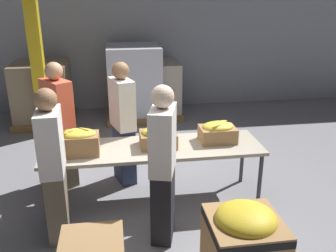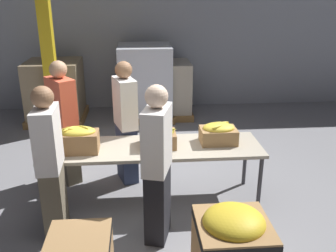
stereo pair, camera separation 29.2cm
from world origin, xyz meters
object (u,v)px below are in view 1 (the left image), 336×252
(banana_box_1, at_px, (158,137))
(donation_bin_1, at_px, (243,245))
(volunteer_0, at_px, (60,126))
(volunteer_3, at_px, (163,167))
(pallet_stack_1, at_px, (43,94))
(support_pillar, at_px, (32,21))
(volunteer_2, at_px, (123,125))
(banana_box_2, at_px, (218,132))
(pallet_stack_2, at_px, (134,83))
(sorting_table, at_px, (153,151))
(pallet_stack_0, at_px, (156,90))
(banana_box_0, at_px, (79,141))
(volunteer_1, at_px, (53,168))

(banana_box_1, relative_size, donation_bin_1, 0.54)
(volunteer_0, xyz_separation_m, volunteer_3, (1.17, -1.36, 0.00))
(pallet_stack_1, bearing_deg, support_pillar, -81.83)
(volunteer_0, relative_size, volunteer_2, 1.01)
(banana_box_2, bearing_deg, volunteer_0, 163.63)
(volunteer_3, xyz_separation_m, pallet_stack_2, (-0.03, 4.04, -0.11))
(sorting_table, distance_m, donation_bin_1, 1.67)
(volunteer_3, bearing_deg, pallet_stack_0, 9.50)
(volunteer_0, xyz_separation_m, donation_bin_1, (1.77, -2.16, -0.41))
(donation_bin_1, distance_m, pallet_stack_1, 5.34)
(volunteer_0, relative_size, support_pillar, 0.42)
(volunteer_0, relative_size, volunteer_3, 1.00)
(volunteer_0, height_order, donation_bin_1, volunteer_0)
(banana_box_0, distance_m, volunteer_2, 0.86)
(volunteer_0, xyz_separation_m, volunteer_2, (0.82, -0.03, -0.01))
(sorting_table, relative_size, volunteer_0, 1.56)
(donation_bin_1, relative_size, pallet_stack_0, 0.71)
(sorting_table, bearing_deg, banana_box_0, -174.81)
(pallet_stack_2, bearing_deg, banana_box_2, -75.81)
(banana_box_2, height_order, pallet_stack_1, pallet_stack_1)
(banana_box_0, xyz_separation_m, support_pillar, (-0.86, 2.71, 1.10))
(donation_bin_1, distance_m, pallet_stack_2, 4.89)
(sorting_table, height_order, banana_box_0, banana_box_0)
(pallet_stack_2, bearing_deg, donation_bin_1, -82.54)
(volunteer_3, bearing_deg, pallet_stack_2, 15.90)
(donation_bin_1, bearing_deg, pallet_stack_2, 97.46)
(volunteer_0, height_order, pallet_stack_0, volunteer_0)
(support_pillar, distance_m, pallet_stack_0, 2.69)
(donation_bin_1, xyz_separation_m, pallet_stack_1, (-2.42, 4.76, 0.16))
(sorting_table, relative_size, donation_bin_1, 3.26)
(sorting_table, distance_m, banana_box_2, 0.83)
(volunteer_0, relative_size, pallet_stack_1, 1.40)
(volunteer_1, relative_size, support_pillar, 0.41)
(banana_box_0, xyz_separation_m, volunteer_0, (-0.30, 0.71, -0.06))
(banana_box_2, relative_size, pallet_stack_0, 0.39)
(banana_box_1, relative_size, pallet_stack_2, 0.29)
(sorting_table, height_order, banana_box_1, banana_box_1)
(sorting_table, bearing_deg, volunteer_0, 151.41)
(banana_box_0, bearing_deg, volunteer_1, -113.91)
(pallet_stack_2, bearing_deg, banana_box_1, -88.60)
(banana_box_1, distance_m, volunteer_0, 1.37)
(support_pillar, relative_size, pallet_stack_2, 2.72)
(donation_bin_1, relative_size, pallet_stack_1, 0.67)
(volunteer_0, relative_size, volunteer_1, 1.01)
(donation_bin_1, height_order, pallet_stack_1, pallet_stack_1)
(banana_box_2, bearing_deg, volunteer_1, -161.63)
(banana_box_0, relative_size, pallet_stack_0, 0.40)
(volunteer_2, bearing_deg, volunteer_1, -49.53)
(sorting_table, xyz_separation_m, support_pillar, (-1.71, 2.63, 1.31))
(banana_box_1, distance_m, volunteer_3, 0.74)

